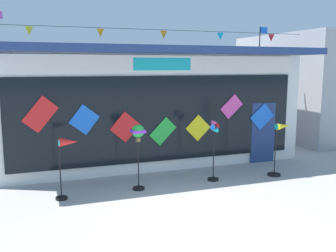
# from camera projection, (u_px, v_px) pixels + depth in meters

# --- Properties ---
(ground_plane) EXTENTS (80.00, 80.00, 0.00)m
(ground_plane) POSITION_uv_depth(u_px,v_px,m) (205.00, 222.00, 7.84)
(ground_plane) COLOR #ADAAA5
(kite_shop_building) EXTENTS (10.29, 5.21, 4.85)m
(kite_shop_building) POSITION_uv_depth(u_px,v_px,m) (143.00, 103.00, 13.22)
(kite_shop_building) COLOR silver
(kite_shop_building) RESTS_ON ground_plane
(wind_spinner_far_left) EXTENTS (0.61, 0.30, 1.52)m
(wind_spinner_far_left) POSITION_uv_depth(u_px,v_px,m) (67.00, 153.00, 9.07)
(wind_spinner_far_left) COLOR black
(wind_spinner_far_left) RESTS_ON ground_plane
(wind_spinner_left) EXTENTS (0.35, 0.35, 1.73)m
(wind_spinner_left) POSITION_uv_depth(u_px,v_px,m) (138.00, 138.00, 9.71)
(wind_spinner_left) COLOR black
(wind_spinner_left) RESTS_ON ground_plane
(wind_spinner_center_left) EXTENTS (0.36, 0.31, 1.74)m
(wind_spinner_center_left) POSITION_uv_depth(u_px,v_px,m) (214.00, 142.00, 10.52)
(wind_spinner_center_left) COLOR black
(wind_spinner_center_left) RESTS_ON ground_plane
(wind_spinner_center_right) EXTENTS (0.72, 0.38, 1.57)m
(wind_spinner_center_right) POSITION_uv_depth(u_px,v_px,m) (280.00, 142.00, 11.08)
(wind_spinner_center_right) COLOR black
(wind_spinner_center_right) RESTS_ON ground_plane
(neighbour_building) EXTENTS (5.20, 6.38, 4.59)m
(neighbour_building) POSITION_uv_depth(u_px,v_px,m) (318.00, 86.00, 17.68)
(neighbour_building) COLOR #99999E
(neighbour_building) RESTS_ON ground_plane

